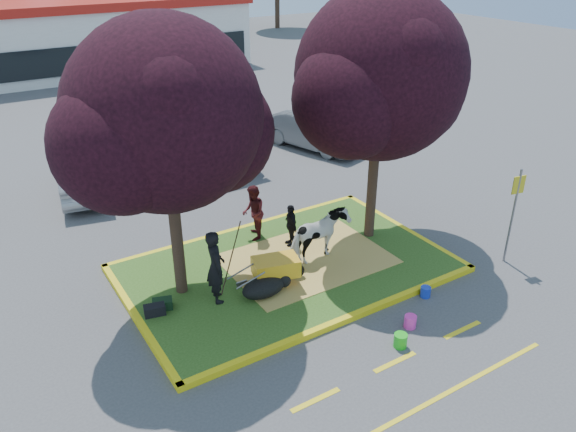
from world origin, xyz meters
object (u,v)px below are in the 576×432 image
bucket_pink (410,322)px  car_silver (83,173)px  bucket_blue (425,292)px  handler (216,266)px  sign_post (515,205)px  cow (319,236)px  bucket_green (400,340)px  calf (264,287)px  wheelbarrow (276,267)px

bucket_pink → car_silver: car_silver is taller
bucket_blue → car_silver: car_silver is taller
car_silver → bucket_blue: bearing=127.8°
bucket_pink → car_silver: (-4.28, 11.48, 0.56)m
handler → sign_post: 7.83m
cow → bucket_green: 3.79m
calf → bucket_green: size_ratio=3.58×
handler → sign_post: bearing=-94.6°
wheelbarrow → car_silver: (-2.50, 8.61, 0.04)m
bucket_blue → car_silver: size_ratio=0.06×
bucket_green → cow: bearing=83.2°
handler → cow: bearing=-73.4°
car_silver → calf: bearing=113.8°
cow → handler: (-3.09, -0.22, 0.20)m
cow → wheelbarrow: size_ratio=0.84×
handler → bucket_pink: handler is taller
bucket_green → bucket_pink: size_ratio=1.06×
wheelbarrow → handler: bearing=-174.2°
cow → calf: size_ratio=1.49×
handler → bucket_pink: 4.61m
cow → bucket_blue: bearing=-161.1°
cow → car_silver: bearing=18.1°
cow → car_silver: (-4.08, 8.17, -0.15)m
handler → bucket_blue: bearing=-105.9°
calf → handler: (-1.00, 0.47, 0.67)m
car_silver → bucket_pink: bearing=121.6°
cow → car_silver: cow is taller
car_silver → sign_post: bearing=139.4°
handler → sign_post: size_ratio=0.68×
bucket_pink → calf: bearing=131.0°
sign_post → bucket_blue: 3.39m
sign_post → bucket_green: bearing=-156.6°
bucket_green → car_silver: car_silver is taller
calf → car_silver: bearing=124.5°
wheelbarrow → bucket_pink: bearing=-44.0°
handler → bucket_blue: (4.44, -2.40, -0.93)m
bucket_green → bucket_blue: 2.09m
calf → sign_post: bearing=5.9°
cow → sign_post: (4.38, -2.52, 0.81)m
calf → wheelbarrow: wheelbarrow is taller
sign_post → bucket_pink: 4.51m
sign_post → bucket_pink: bearing=-159.6°
cow → car_silver: 9.13m
bucket_blue → wheelbarrow: bearing=143.4°
sign_post → wheelbarrow: bearing=170.4°
bucket_pink → bucket_blue: size_ratio=1.11×
bucket_blue → car_silver: bearing=116.7°
wheelbarrow → cow: bearing=29.7°
wheelbarrow → calf: bearing=-139.7°
handler → wheelbarrow: size_ratio=0.92×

